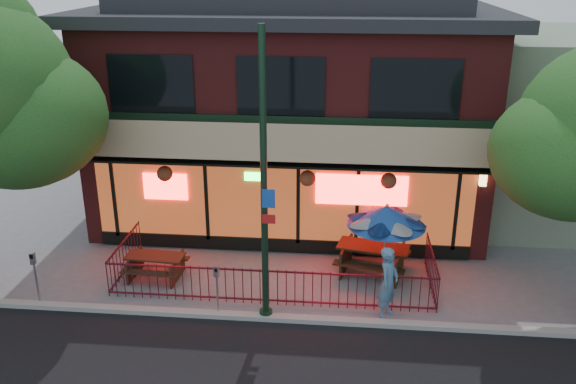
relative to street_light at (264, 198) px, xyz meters
name	(u,v)px	position (x,y,z in m)	size (l,w,h in m)	color
ground	(268,308)	(0.00, 0.40, -3.15)	(80.00, 80.00, 0.00)	gray
curb	(265,317)	(0.00, -0.10, -3.09)	(80.00, 0.25, 0.12)	#999993
restaurant_building	(293,89)	(0.00, 7.51, 0.98)	(12.96, 9.49, 8.05)	maroon
neighbor_building	(559,124)	(9.00, 8.10, -0.15)	(6.00, 7.00, 6.00)	slate
patio_fence	(270,277)	(0.00, 0.91, -2.52)	(8.44, 2.62, 1.00)	#51111E
street_light	(264,198)	(0.00, 0.00, 0.00)	(0.43, 0.32, 7.00)	black
picnic_table_left	(156,263)	(-3.27, 1.70, -2.71)	(1.65, 1.30, 0.67)	#3E2516
picnic_table_right	(373,255)	(2.66, 2.53, -2.60)	(2.22, 1.87, 0.83)	black
patio_umbrella	(387,216)	(2.92, 1.93, -1.15)	(2.05, 2.05, 2.34)	gray
pedestrian	(388,283)	(2.94, 0.34, -2.22)	(0.68, 0.44, 1.85)	teal
parking_meter_near	(217,282)	(-1.19, 0.00, -2.24)	(0.14, 0.13, 1.34)	#96979E
parking_meter_far	(35,270)	(-5.79, 0.00, -2.14)	(0.16, 0.14, 1.49)	#919599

